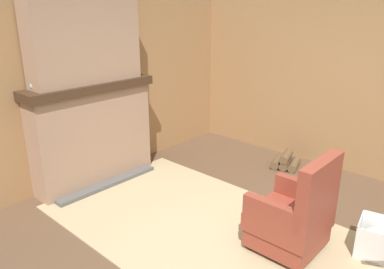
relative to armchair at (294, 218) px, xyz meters
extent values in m
plane|color=brown|center=(-0.28, -0.39, -0.37)|extent=(14.00, 14.00, 0.00)
cube|color=#9E7247|center=(-2.96, -0.39, 0.83)|extent=(0.06, 5.89, 2.39)
cube|color=#9E7247|center=(-0.28, 2.28, 0.83)|extent=(5.89, 0.06, 2.39)
cube|color=#9E7A60|center=(-2.75, -0.39, 0.26)|extent=(0.37, 1.64, 1.26)
cube|color=black|center=(-2.60, -0.39, 0.11)|extent=(0.08, 0.85, 0.70)
cube|color=#565451|center=(-2.48, -0.39, -0.34)|extent=(0.16, 1.48, 0.06)
cube|color=#3D2819|center=(-2.75, -0.39, 0.95)|extent=(0.47, 1.74, 0.11)
cube|color=#9E7A60|center=(-2.75, -0.39, 1.51)|extent=(0.32, 1.45, 1.01)
cube|color=tan|center=(-0.62, -0.29, -0.36)|extent=(4.06, 2.06, 0.01)
cube|color=brown|center=(-0.05, 0.00, -0.19)|extent=(0.62, 0.65, 0.24)
cube|color=brown|center=(-0.05, 0.00, -0.04)|extent=(0.66, 0.68, 0.18)
cube|color=brown|center=(0.21, 0.00, 0.36)|extent=(0.13, 0.68, 0.60)
cube|color=brown|center=(-0.07, -0.29, 0.15)|extent=(0.59, 0.09, 0.20)
cube|color=brown|center=(-0.07, 0.29, 0.15)|extent=(0.59, 0.09, 0.20)
cylinder|color=#332319|center=(-0.31, -0.27, -0.34)|extent=(0.05, 0.05, 0.06)
cylinder|color=#332319|center=(-0.31, 0.27, -0.34)|extent=(0.05, 0.05, 0.06)
cylinder|color=#332319|center=(0.21, 0.27, -0.34)|extent=(0.05, 0.05, 0.06)
cylinder|color=brown|center=(-1.17, 1.74, -0.30)|extent=(0.23, 0.41, 0.12)
cylinder|color=brown|center=(-1.05, 1.78, -0.30)|extent=(0.23, 0.41, 0.12)
cylinder|color=brown|center=(-0.93, 1.82, -0.30)|extent=(0.23, 0.41, 0.12)
cylinder|color=brown|center=(-1.05, 1.78, -0.20)|extent=(0.23, 0.41, 0.12)
cube|color=white|center=(0.70, 0.51, -0.36)|extent=(0.55, 0.47, 0.01)
cube|color=white|center=(0.47, 0.47, -0.19)|extent=(0.08, 0.38, 0.34)
cube|color=white|center=(0.74, 0.33, -0.19)|extent=(0.48, 0.10, 0.34)
ellipsoid|color=#99B29E|center=(-2.78, -1.07, 1.06)|extent=(0.12, 0.12, 0.11)
cylinder|color=white|center=(-2.78, -1.07, 1.21)|extent=(0.06, 0.06, 0.20)
cube|color=brown|center=(-2.78, -0.24, 1.08)|extent=(0.16, 0.23, 0.15)
cube|color=silver|center=(-2.70, -0.24, 1.09)|extent=(0.01, 0.04, 0.02)
camera|label=1|loc=(1.40, -2.96, 1.92)|focal=35.00mm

